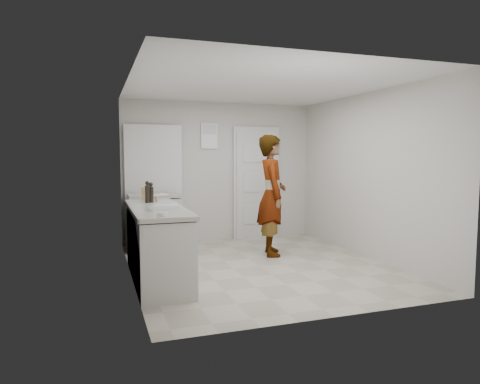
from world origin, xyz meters
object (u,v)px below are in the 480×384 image
object	(u,v)px
person	(272,195)
egg_bowl	(162,214)
baking_dish	(165,208)
cake_mix_box	(146,194)
spice_jar	(157,199)
oil_cruet_b	(147,192)
oil_cruet_a	(151,193)

from	to	relation	value
person	egg_bowl	xyz separation A→B (m)	(-1.94, -1.62, 0.01)
baking_dish	egg_bowl	distance (m)	0.51
cake_mix_box	spice_jar	size ratio (longest dim) A/B	2.59
oil_cruet_b	cake_mix_box	bearing A→B (deg)	87.06
cake_mix_box	oil_cruet_b	bearing A→B (deg)	-74.00
person	cake_mix_box	world-z (taller)	person
baking_dish	oil_cruet_b	bearing A→B (deg)	97.76
spice_jar	oil_cruet_b	world-z (taller)	oil_cruet_b
person	cake_mix_box	bearing A→B (deg)	103.98
oil_cruet_b	spice_jar	bearing A→B (deg)	37.13
spice_jar	oil_cruet_a	size ratio (longest dim) A/B	0.26
person	cake_mix_box	distance (m)	1.93
oil_cruet_a	oil_cruet_b	distance (m)	0.07
cake_mix_box	egg_bowl	size ratio (longest dim) A/B	1.60
person	spice_jar	xyz separation A→B (m)	(-1.81, -0.22, 0.02)
cake_mix_box	oil_cruet_b	xyz separation A→B (m)	(-0.02, -0.33, 0.05)
spice_jar	baking_dish	bearing A→B (deg)	-91.80
oil_cruet_a	oil_cruet_b	size ratio (longest dim) A/B	0.93
person	spice_jar	distance (m)	1.82
oil_cruet_a	oil_cruet_b	world-z (taller)	oil_cruet_b
oil_cruet_a	baking_dish	world-z (taller)	oil_cruet_a
spice_jar	oil_cruet_b	xyz separation A→B (m)	(-0.14, -0.10, 0.10)
spice_jar	oil_cruet_a	bearing A→B (deg)	-144.08
cake_mix_box	person	bearing A→B (deg)	18.71
oil_cruet_b	baking_dish	distance (m)	0.81
person	oil_cruet_a	world-z (taller)	person
person	oil_cruet_b	distance (m)	1.97
spice_jar	baking_dish	world-z (taller)	spice_jar
cake_mix_box	oil_cruet_a	distance (m)	0.29
person	baking_dish	bearing A→B (deg)	135.68
oil_cruet_b	oil_cruet_a	bearing A→B (deg)	38.92
person	egg_bowl	size ratio (longest dim) A/B	16.30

